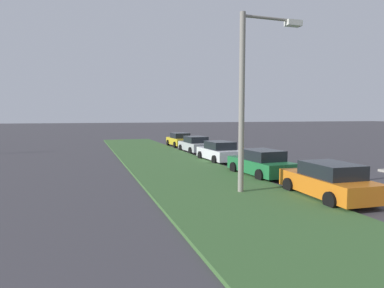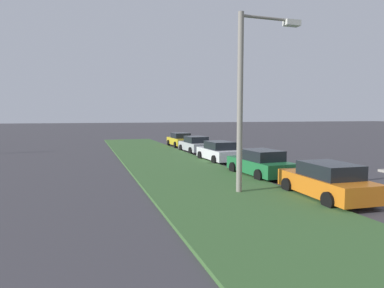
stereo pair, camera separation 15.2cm
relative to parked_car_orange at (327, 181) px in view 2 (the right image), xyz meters
name	(u,v)px [view 2 (the right image)]	position (x,y,z in m)	size (l,w,h in m)	color
grass_median	(201,182)	(4.51, 3.67, -0.66)	(60.00, 6.00, 0.12)	#3D6633
parked_car_orange	(327,181)	(0.00, 0.00, 0.00)	(4.37, 2.16, 1.47)	orange
parked_car_green	(260,163)	(5.25, 0.03, 0.00)	(4.40, 2.21, 1.47)	#1E6B38
parked_car_white	(219,152)	(11.40, -0.08, 0.00)	(4.35, 2.11, 1.47)	silver
parked_car_silver	(195,145)	(17.49, -0.31, 0.00)	(4.36, 2.13, 1.47)	#B2B5BA
parked_car_yellow	(180,140)	(23.60, -0.61, 0.00)	(4.34, 2.09, 1.47)	gold
streetlight	(248,90)	(1.81, 2.60, 3.67)	(0.36, 2.87, 7.50)	gray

